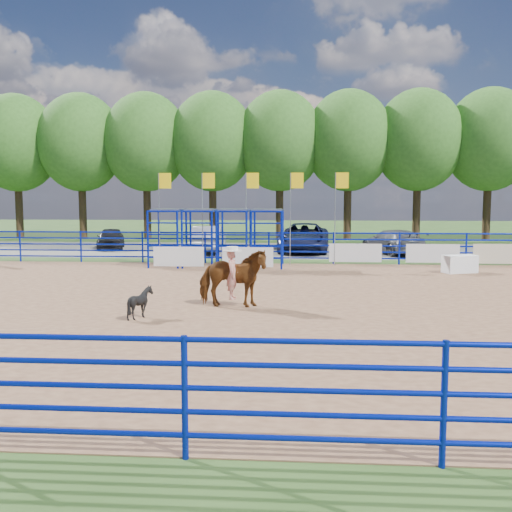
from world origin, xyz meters
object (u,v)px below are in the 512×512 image
horse_and_rider (233,275)px  car_b (209,239)px  announcer_table (460,264)px  car_c (304,238)px  car_d (393,242)px  car_a (111,238)px  calf (140,302)px

horse_and_rider → car_b: size_ratio=0.53×
announcer_table → horse_and_rider: horse_and_rider is taller
car_c → car_d: bearing=-6.4°
car_c → car_d: 4.90m
announcer_table → car_d: car_d is taller
car_b → car_a: bearing=-18.6°
announcer_table → car_a: 20.29m
car_a → calf: bearing=-84.4°
car_a → car_c: (11.56, -0.99, 0.17)m
announcer_table → car_b: (-11.62, 7.85, 0.38)m
horse_and_rider → car_d: bearing=66.0°
horse_and_rider → car_c: (2.20, 16.66, -0.10)m
calf → car_c: bearing=-34.3°
calf → car_d: size_ratio=0.18×
horse_and_rider → car_b: 16.13m
calf → car_b: (-0.96, 17.45, 0.33)m
car_a → car_c: 11.61m
announcer_table → car_c: bearing=125.8°
horse_and_rider → car_a: size_ratio=0.64×
announcer_table → car_b: car_b is taller
car_b → car_d: size_ratio=0.98×
car_a → car_b: car_b is taller
announcer_table → horse_and_rider: (-8.47, -7.97, 0.54)m
horse_and_rider → calf: 2.78m
announcer_table → horse_and_rider: 11.64m
horse_and_rider → car_a: horse_and_rider is taller
car_c → car_d: car_c is taller
horse_and_rider → car_b: (-3.15, 15.82, -0.16)m
calf → car_d: bearing=-48.7°
horse_and_rider → car_d: (7.03, 15.79, -0.24)m
calf → car_a: (-7.17, 19.27, 0.22)m
horse_and_rider → car_c: 16.80m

